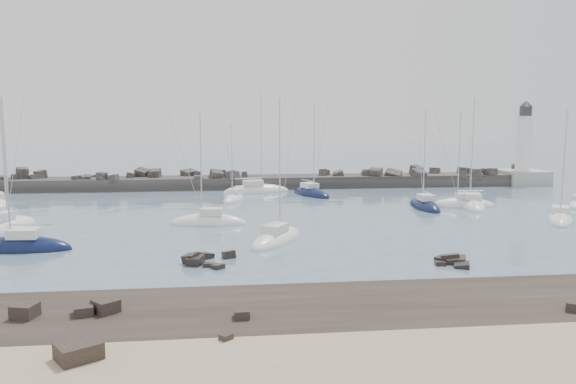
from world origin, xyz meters
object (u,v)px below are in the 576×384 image
object	(u,v)px
sailboat_2	(20,248)
lighthouse	(523,165)
sailboat_8	(311,194)
sailboat_13	(425,207)
sailboat_9	(462,205)
sailboat_10	(471,206)
sailboat_5	(208,223)
sailboat_7	(277,240)
sailboat_3	(3,229)
sailboat_11	(560,220)
sailboat_6	(234,199)
sailboat_4	(256,191)

from	to	relation	value
sailboat_2	lighthouse	bearing A→B (deg)	31.25
sailboat_8	sailboat_13	bearing A→B (deg)	-47.13
sailboat_2	sailboat_9	distance (m)	50.21
sailboat_10	sailboat_13	bearing A→B (deg)	-177.64
lighthouse	sailboat_9	bearing A→B (deg)	-132.06
sailboat_5	sailboat_13	distance (m)	27.42
sailboat_5	sailboat_10	size ratio (longest dim) A/B	0.88
sailboat_13	sailboat_7	bearing A→B (deg)	-140.03
sailboat_3	sailboat_7	xyz separation A→B (m)	(26.45, -7.92, -0.02)
sailboat_7	sailboat_8	world-z (taller)	sailboat_8
sailboat_2	sailboat_11	distance (m)	53.61
sailboat_5	lighthouse	bearing A→B (deg)	30.84
lighthouse	sailboat_7	world-z (taller)	lighthouse
sailboat_7	sailboat_10	size ratio (longest dim) A/B	0.94
sailboat_8	sailboat_13	size ratio (longest dim) A/B	1.04
sailboat_6	sailboat_13	xyz separation A→B (m)	(23.36, -9.09, 0.01)
sailboat_2	sailboat_5	xyz separation A→B (m)	(15.44, 9.88, -0.01)
sailboat_8	sailboat_10	distance (m)	22.36
sailboat_5	sailboat_9	xyz separation A→B (m)	(31.36, 8.30, -0.00)
sailboat_9	sailboat_11	world-z (taller)	sailboat_11
sailboat_11	sailboat_6	bearing A→B (deg)	150.92
sailboat_3	sailboat_7	size ratio (longest dim) A/B	1.08
sailboat_2	sailboat_11	xyz separation A→B (m)	(53.09, 7.49, -0.02)
lighthouse	sailboat_5	bearing A→B (deg)	-149.16
sailboat_10	sailboat_7	bearing A→B (deg)	-146.92
sailboat_8	sailboat_11	distance (m)	33.14
sailboat_8	sailboat_11	bearing A→B (deg)	-44.76
sailboat_8	sailboat_9	xyz separation A→B (m)	(17.25, -12.65, 0.00)
sailboat_6	sailboat_9	world-z (taller)	sailboat_9
sailboat_9	sailboat_11	size ratio (longest dim) A/B	1.00
sailboat_3	sailboat_11	xyz separation A→B (m)	(57.77, -1.42, -0.02)
sailboat_8	sailboat_13	distance (m)	17.89
sailboat_6	sailboat_10	size ratio (longest dim) A/B	0.75
sailboat_6	sailboat_4	bearing A→B (deg)	66.23
sailboat_3	sailboat_8	world-z (taller)	sailboat_3
sailboat_5	sailboat_3	bearing A→B (deg)	-177.24
sailboat_7	sailboat_13	bearing A→B (deg)	39.97
sailboat_2	sailboat_6	bearing A→B (deg)	55.59
sailboat_2	sailboat_9	bearing A→B (deg)	21.22
lighthouse	sailboat_3	world-z (taller)	lighthouse
sailboat_10	sailboat_11	xyz separation A→B (m)	(5.25, -10.47, -0.01)
sailboat_4	sailboat_5	xyz separation A→B (m)	(-6.42, -24.90, 0.01)
sailboat_4	sailboat_5	size ratio (longest dim) A/B	1.23
lighthouse	sailboat_3	bearing A→B (deg)	-156.09
sailboat_4	sailboat_13	size ratio (longest dim) A/B	1.18
sailboat_2	sailboat_8	distance (m)	42.70
sailboat_4	sailboat_8	bearing A→B (deg)	-27.18
sailboat_10	sailboat_4	bearing A→B (deg)	147.09
sailboat_5	sailboat_6	bearing A→B (deg)	80.23
sailboat_4	sailboat_13	world-z (taller)	sailboat_4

